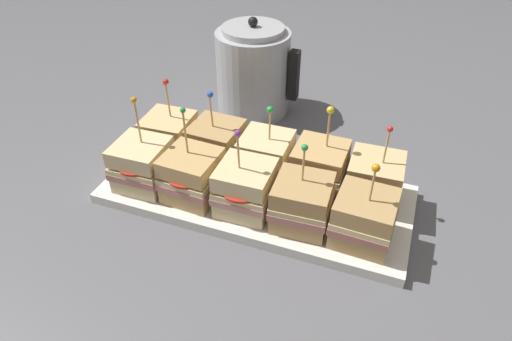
{
  "coord_description": "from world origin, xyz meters",
  "views": [
    {
      "loc": [
        0.21,
        -0.56,
        0.52
      ],
      "look_at": [
        0.0,
        0.0,
        0.06
      ],
      "focal_mm": 32.0,
      "sensor_mm": 36.0,
      "label": 1
    }
  ],
  "objects_px": {
    "sandwich_back_far_left": "(169,136)",
    "sandwich_front_center": "(244,188)",
    "kettle_steel": "(254,71)",
    "serving_platter": "(256,194)",
    "sandwich_front_far_left": "(142,165)",
    "sandwich_front_right": "(302,203)",
    "sandwich_back_far_right": "(374,180)",
    "sandwich_front_far_right": "(364,219)",
    "sandwich_back_left": "(216,145)",
    "sandwich_front_left": "(192,176)",
    "sandwich_back_right": "(319,168)",
    "sandwich_back_center": "(265,156)"
  },
  "relations": [
    {
      "from": "serving_platter",
      "to": "sandwich_front_center",
      "type": "distance_m",
      "value": 0.07
    },
    {
      "from": "sandwich_front_left",
      "to": "sandwich_front_right",
      "type": "relative_size",
      "value": 1.16
    },
    {
      "from": "sandwich_back_center",
      "to": "sandwich_front_left",
      "type": "bearing_deg",
      "value": -133.73
    },
    {
      "from": "sandwich_front_far_left",
      "to": "sandwich_back_far_left",
      "type": "height_order",
      "value": "sandwich_front_far_left"
    },
    {
      "from": "sandwich_front_far_left",
      "to": "sandwich_back_far_right",
      "type": "xyz_separation_m",
      "value": [
        0.37,
        0.1,
        -0.0
      ]
    },
    {
      "from": "sandwich_back_far_left",
      "to": "serving_platter",
      "type": "bearing_deg",
      "value": -14.2
    },
    {
      "from": "sandwich_back_center",
      "to": "sandwich_back_far_right",
      "type": "distance_m",
      "value": 0.19
    },
    {
      "from": "sandwich_back_far_right",
      "to": "kettle_steel",
      "type": "height_order",
      "value": "kettle_steel"
    },
    {
      "from": "sandwich_back_left",
      "to": "kettle_steel",
      "type": "height_order",
      "value": "kettle_steel"
    },
    {
      "from": "sandwich_front_left",
      "to": "sandwich_front_center",
      "type": "height_order",
      "value": "sandwich_front_left"
    },
    {
      "from": "sandwich_front_far_left",
      "to": "sandwich_front_center",
      "type": "bearing_deg",
      "value": 0.69
    },
    {
      "from": "serving_platter",
      "to": "sandwich_back_far_left",
      "type": "distance_m",
      "value": 0.2
    },
    {
      "from": "sandwich_back_left",
      "to": "sandwich_back_far_right",
      "type": "xyz_separation_m",
      "value": [
        0.28,
        0.0,
        -0.0
      ]
    },
    {
      "from": "sandwich_front_left",
      "to": "sandwich_back_far_left",
      "type": "distance_m",
      "value": 0.14
    },
    {
      "from": "sandwich_back_far_left",
      "to": "sandwich_front_far_right",
      "type": "bearing_deg",
      "value": -14.45
    },
    {
      "from": "sandwich_back_center",
      "to": "sandwich_back_right",
      "type": "height_order",
      "value": "sandwich_back_right"
    },
    {
      "from": "sandwich_front_left",
      "to": "sandwich_back_far_left",
      "type": "height_order",
      "value": "sandwich_front_left"
    },
    {
      "from": "sandwich_back_far_left",
      "to": "sandwich_front_center",
      "type": "bearing_deg",
      "value": -27.01
    },
    {
      "from": "sandwich_back_center",
      "to": "sandwich_front_center",
      "type": "bearing_deg",
      "value": -90.4
    },
    {
      "from": "serving_platter",
      "to": "sandwich_front_far_left",
      "type": "xyz_separation_m",
      "value": [
        -0.19,
        -0.05,
        0.05
      ]
    },
    {
      "from": "sandwich_front_right",
      "to": "sandwich_back_far_right",
      "type": "relative_size",
      "value": 0.99
    },
    {
      "from": "kettle_steel",
      "to": "sandwich_front_right",
      "type": "bearing_deg",
      "value": -58.56
    },
    {
      "from": "sandwich_back_left",
      "to": "sandwich_back_right",
      "type": "relative_size",
      "value": 0.96
    },
    {
      "from": "sandwich_back_far_left",
      "to": "kettle_steel",
      "type": "distance_m",
      "value": 0.26
    },
    {
      "from": "sandwich_front_right",
      "to": "sandwich_back_right",
      "type": "xyz_separation_m",
      "value": [
        0.0,
        0.09,
        0.0
      ]
    },
    {
      "from": "sandwich_front_center",
      "to": "sandwich_back_far_right",
      "type": "distance_m",
      "value": 0.21
    },
    {
      "from": "sandwich_back_center",
      "to": "kettle_steel",
      "type": "distance_m",
      "value": 0.27
    },
    {
      "from": "sandwich_front_far_right",
      "to": "sandwich_back_left",
      "type": "bearing_deg",
      "value": 160.99
    },
    {
      "from": "sandwich_front_center",
      "to": "kettle_steel",
      "type": "xyz_separation_m",
      "value": [
        -0.11,
        0.34,
        0.03
      ]
    },
    {
      "from": "sandwich_front_far_right",
      "to": "sandwich_back_right",
      "type": "height_order",
      "value": "sandwich_back_right"
    },
    {
      "from": "sandwich_front_right",
      "to": "sandwich_back_far_left",
      "type": "relative_size",
      "value": 0.93
    },
    {
      "from": "serving_platter",
      "to": "sandwich_back_center",
      "type": "height_order",
      "value": "sandwich_back_center"
    },
    {
      "from": "sandwich_front_far_left",
      "to": "serving_platter",
      "type": "bearing_deg",
      "value": 14.91
    },
    {
      "from": "sandwich_front_left",
      "to": "sandwich_back_right",
      "type": "xyz_separation_m",
      "value": [
        0.19,
        0.09,
        0.0
      ]
    },
    {
      "from": "sandwich_back_far_right",
      "to": "sandwich_back_far_left",
      "type": "bearing_deg",
      "value": -179.95
    },
    {
      "from": "sandwich_front_right",
      "to": "serving_platter",
      "type": "bearing_deg",
      "value": 152.97
    },
    {
      "from": "sandwich_back_left",
      "to": "sandwich_front_left",
      "type": "bearing_deg",
      "value": -90.42
    },
    {
      "from": "sandwich_front_far_right",
      "to": "sandwich_back_center",
      "type": "distance_m",
      "value": 0.21
    },
    {
      "from": "sandwich_front_left",
      "to": "sandwich_front_center",
      "type": "relative_size",
      "value": 1.09
    },
    {
      "from": "sandwich_back_left",
      "to": "sandwich_back_far_left",
      "type": "bearing_deg",
      "value": 179.81
    },
    {
      "from": "sandwich_front_left",
      "to": "kettle_steel",
      "type": "distance_m",
      "value": 0.34
    },
    {
      "from": "sandwich_back_far_right",
      "to": "sandwich_back_center",
      "type": "bearing_deg",
      "value": 179.83
    },
    {
      "from": "sandwich_back_left",
      "to": "sandwich_back_center",
      "type": "distance_m",
      "value": 0.09
    },
    {
      "from": "sandwich_back_center",
      "to": "sandwich_back_left",
      "type": "bearing_deg",
      "value": -179.23
    },
    {
      "from": "sandwich_front_far_left",
      "to": "sandwich_back_center",
      "type": "relative_size",
      "value": 1.18
    },
    {
      "from": "sandwich_back_right",
      "to": "serving_platter",
      "type": "bearing_deg",
      "value": -154.57
    },
    {
      "from": "sandwich_back_far_left",
      "to": "sandwich_back_right",
      "type": "bearing_deg",
      "value": -0.43
    },
    {
      "from": "sandwich_front_center",
      "to": "sandwich_back_far_right",
      "type": "bearing_deg",
      "value": 26.78
    },
    {
      "from": "sandwich_back_right",
      "to": "sandwich_back_center",
      "type": "bearing_deg",
      "value": 178.21
    },
    {
      "from": "serving_platter",
      "to": "kettle_steel",
      "type": "height_order",
      "value": "kettle_steel"
    }
  ]
}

